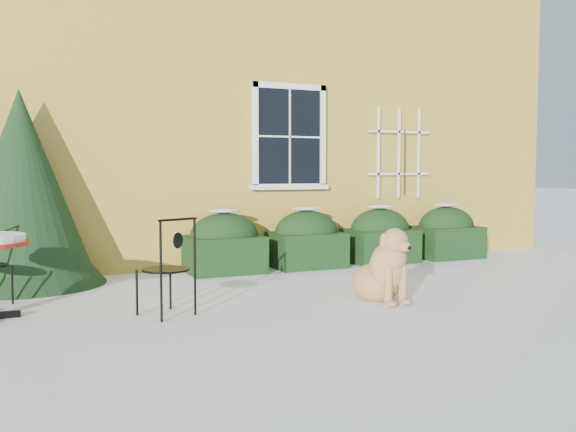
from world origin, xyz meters
name	(u,v)px	position (x,y,z in m)	size (l,w,h in m)	color
ground	(326,304)	(0.00, 0.00, 0.00)	(80.00, 80.00, 0.00)	white
house	(168,85)	(0.00, 7.00, 3.22)	(12.40, 8.40, 6.40)	gold
hedge_row	(344,239)	(1.65, 2.55, 0.40)	(4.95, 0.80, 0.91)	black
evergreen_shrub	(22,207)	(-2.95, 2.65, 1.00)	(2.05, 2.05, 2.48)	black
patio_chair_near	(168,267)	(-1.69, 0.16, 0.49)	(0.57, 0.57, 0.99)	black
dog	(384,271)	(0.64, -0.15, 0.34)	(0.60, 0.96, 0.86)	tan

